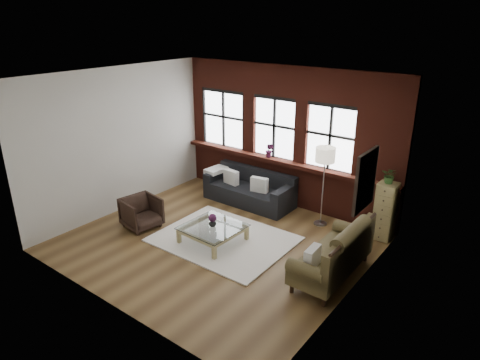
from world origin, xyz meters
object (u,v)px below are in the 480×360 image
Objects in this scene: coffee_table at (213,234)px; drawer_chest at (385,211)px; floor_lamp at (323,184)px; vintage_settee at (333,250)px; armchair at (141,213)px; vase at (213,223)px; dark_sofa at (249,188)px.

coffee_table is 3.42m from drawer_chest.
drawer_chest is at bearing 9.39° from floor_lamp.
vintage_settee is 1.60× the size of drawer_chest.
drawer_chest is (4.21, 2.59, 0.26)m from armchair.
armchair is at bearing -166.13° from vase.
floor_lamp is (1.33, 1.98, 0.76)m from coffee_table.
coffee_table is at bearing -74.38° from dark_sofa.
dark_sofa is 2.98× the size of armchair.
floor_lamp reaches higher than dark_sofa.
drawer_chest is (0.23, 1.85, 0.09)m from vintage_settee.
coffee_table is at bearing -135.00° from vase.
drawer_chest is (3.14, 0.23, 0.20)m from dark_sofa.
dark_sofa reaches higher than armchair.
coffee_table is at bearing -123.78° from floor_lamp.
vintage_settee is 1.01× the size of floor_lamp.
drawer_chest is at bearing 40.21° from coffee_table.
dark_sofa is at bearing 150.94° from vintage_settee.
dark_sofa is 1.82× the size of drawer_chest.
vase is (0.00, 0.00, 0.25)m from coffee_table.
dark_sofa reaches higher than coffee_table.
armchair is 0.61× the size of drawer_chest.
coffee_table is 0.57× the size of floor_lamp.
floor_lamp is at bearing 0.67° from dark_sofa.
coffee_table is 0.25m from vase.
floor_lamp is at bearing 122.34° from vintage_settee.
drawer_chest reaches higher than dark_sofa.
dark_sofa is 1.95m from floor_lamp.
floor_lamp reaches higher than armchair.
coffee_table is (1.62, 0.40, -0.16)m from armchair.
vase reaches higher than coffee_table.
coffee_table is 2.50m from floor_lamp.
vase is 0.13× the size of drawer_chest.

